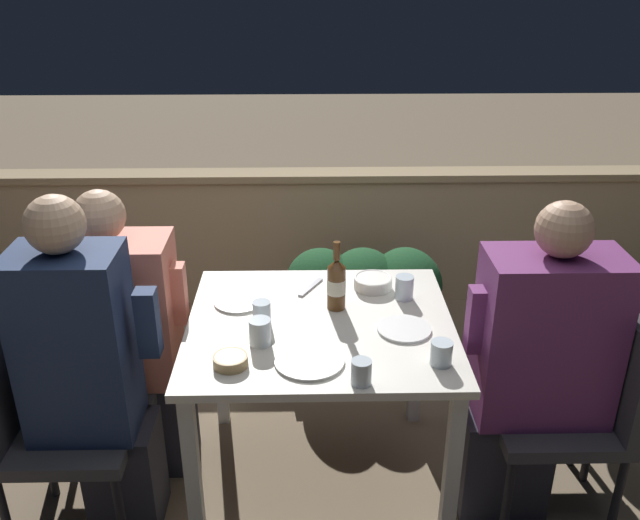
# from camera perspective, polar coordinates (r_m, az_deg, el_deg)

# --- Properties ---
(ground_plane) EXTENTS (16.00, 16.00, 0.00)m
(ground_plane) POSITION_cam_1_polar(r_m,az_deg,el_deg) (2.92, 0.03, -17.95)
(ground_plane) COLOR #847056
(parapet_wall) EXTENTS (9.00, 0.18, 0.81)m
(parapet_wall) POSITION_cam_1_polar(r_m,az_deg,el_deg) (4.07, -0.44, 2.07)
(parapet_wall) COLOR tan
(parapet_wall) RESTS_ON ground_plane
(dining_table) EXTENTS (0.97, 0.87, 0.74)m
(dining_table) POSITION_cam_1_polar(r_m,az_deg,el_deg) (2.53, 0.03, -7.14)
(dining_table) COLOR silver
(dining_table) RESTS_ON ground_plane
(planter_hedge) EXTENTS (0.80, 0.47, 0.60)m
(planter_hedge) POSITION_cam_1_polar(r_m,az_deg,el_deg) (3.49, 3.65, -3.32)
(planter_hedge) COLOR brown
(planter_hedge) RESTS_ON ground_plane
(chair_left_near) EXTENTS (0.46, 0.46, 0.85)m
(chair_left_near) POSITION_cam_1_polar(r_m,az_deg,el_deg) (2.64, -22.57, -11.53)
(chair_left_near) COLOR #333338
(chair_left_near) RESTS_ON ground_plane
(person_navy_jumper) EXTENTS (0.47, 0.26, 1.30)m
(person_navy_jumper) POSITION_cam_1_polar(r_m,az_deg,el_deg) (2.49, -18.83, -8.97)
(person_navy_jumper) COLOR #282833
(person_navy_jumper) RESTS_ON ground_plane
(chair_left_far) EXTENTS (0.46, 0.46, 0.85)m
(chair_left_far) POSITION_cam_1_polar(r_m,az_deg,el_deg) (2.87, -19.78, -7.89)
(chair_left_far) COLOR #333338
(chair_left_far) RESTS_ON ground_plane
(person_coral_top) EXTENTS (0.52, 0.26, 1.21)m
(person_coral_top) POSITION_cam_1_polar(r_m,az_deg,el_deg) (2.76, -16.07, -6.38)
(person_coral_top) COLOR #282833
(person_coral_top) RESTS_ON ground_plane
(chair_right_near) EXTENTS (0.46, 0.46, 0.85)m
(chair_right_near) POSITION_cam_1_polar(r_m,az_deg,el_deg) (2.69, 21.29, -10.44)
(chair_right_near) COLOR #333338
(chair_right_near) RESTS_ON ground_plane
(person_purple_stripe) EXTENTS (0.52, 0.26, 1.25)m
(person_purple_stripe) POSITION_cam_1_polar(r_m,az_deg,el_deg) (2.56, 17.50, -8.65)
(person_purple_stripe) COLOR #282833
(person_purple_stripe) RESTS_ON ground_plane
(chair_right_far) EXTENTS (0.46, 0.46, 0.85)m
(chair_right_far) POSITION_cam_1_polar(r_m,az_deg,el_deg) (2.94, 19.61, -7.04)
(chair_right_far) COLOR #333338
(chair_right_far) RESTS_ON ground_plane
(beer_bottle) EXTENTS (0.07, 0.07, 0.27)m
(beer_bottle) POSITION_cam_1_polar(r_m,az_deg,el_deg) (2.53, 1.39, -1.97)
(beer_bottle) COLOR brown
(beer_bottle) RESTS_ON dining_table
(plate_0) EXTENTS (0.19, 0.19, 0.01)m
(plate_0) POSITION_cam_1_polar(r_m,az_deg,el_deg) (2.45, 7.10, -5.77)
(plate_0) COLOR white
(plate_0) RESTS_ON dining_table
(plate_1) EXTENTS (0.19, 0.19, 0.01)m
(plate_1) POSITION_cam_1_polar(r_m,az_deg,el_deg) (2.63, -6.82, -3.48)
(plate_1) COLOR silver
(plate_1) RESTS_ON dining_table
(plate_2) EXTENTS (0.23, 0.23, 0.01)m
(plate_2) POSITION_cam_1_polar(r_m,az_deg,el_deg) (2.25, -0.90, -8.48)
(plate_2) COLOR silver
(plate_2) RESTS_ON dining_table
(bowl_0) EXTENTS (0.15, 0.15, 0.05)m
(bowl_0) POSITION_cam_1_polar(r_m,az_deg,el_deg) (2.72, 4.48, -1.84)
(bowl_0) COLOR silver
(bowl_0) RESTS_ON dining_table
(bowl_1) EXTENTS (0.12, 0.12, 0.04)m
(bowl_1) POSITION_cam_1_polar(r_m,az_deg,el_deg) (2.25, -7.55, -8.34)
(bowl_1) COLOR tan
(bowl_1) RESTS_ON dining_table
(glass_cup_0) EXTENTS (0.07, 0.07, 0.09)m
(glass_cup_0) POSITION_cam_1_polar(r_m,az_deg,el_deg) (2.64, 7.12, -2.31)
(glass_cup_0) COLOR silver
(glass_cup_0) RESTS_ON dining_table
(glass_cup_1) EXTENTS (0.07, 0.07, 0.08)m
(glass_cup_1) POSITION_cam_1_polar(r_m,az_deg,el_deg) (2.26, 10.18, -7.72)
(glass_cup_1) COLOR silver
(glass_cup_1) RESTS_ON dining_table
(glass_cup_2) EXTENTS (0.07, 0.07, 0.08)m
(glass_cup_2) POSITION_cam_1_polar(r_m,az_deg,el_deg) (2.14, 3.50, -9.41)
(glass_cup_2) COLOR silver
(glass_cup_2) RESTS_ON dining_table
(glass_cup_3) EXTENTS (0.08, 0.08, 0.09)m
(glass_cup_3) POSITION_cam_1_polar(r_m,az_deg,el_deg) (2.34, -5.08, -6.05)
(glass_cup_3) COLOR silver
(glass_cup_3) RESTS_ON dining_table
(glass_cup_4) EXTENTS (0.07, 0.07, 0.09)m
(glass_cup_4) POSITION_cam_1_polar(r_m,az_deg,el_deg) (2.45, -4.93, -4.49)
(glass_cup_4) COLOR silver
(glass_cup_4) RESTS_ON dining_table
(fork_0) EXTENTS (0.10, 0.16, 0.01)m
(fork_0) POSITION_cam_1_polar(r_m,az_deg,el_deg) (2.72, -0.80, -2.31)
(fork_0) COLOR silver
(fork_0) RESTS_ON dining_table
(potted_plant) EXTENTS (0.30, 0.30, 0.66)m
(potted_plant) POSITION_cam_1_polar(r_m,az_deg,el_deg) (3.44, 21.03, -4.36)
(potted_plant) COLOR #9E5638
(potted_plant) RESTS_ON ground_plane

